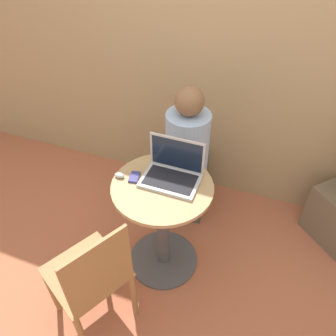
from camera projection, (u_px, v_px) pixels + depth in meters
name	position (u px, v px, depth m)	size (l,w,h in m)	color
ground_plane	(163.00, 259.00, 2.43)	(12.00, 12.00, 0.00)	#B26042
back_wall	(211.00, 40.00, 2.26)	(7.00, 0.05, 2.60)	tan
round_table	(163.00, 218.00, 2.13)	(0.61, 0.61, 0.76)	#4C4C51
laptop	(173.00, 171.00, 1.95)	(0.34, 0.23, 0.25)	#B7B7BC
cell_phone	(135.00, 177.00, 1.98)	(0.07, 0.10, 0.02)	navy
computer_mouse	(119.00, 175.00, 1.98)	(0.06, 0.04, 0.03)	#B2B2B7
chair_empty	(92.00, 279.00, 1.80)	(0.54, 0.54, 0.89)	#9E7042
person_seated	(187.00, 164.00, 2.52)	(0.36, 0.50, 1.15)	#4C4742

